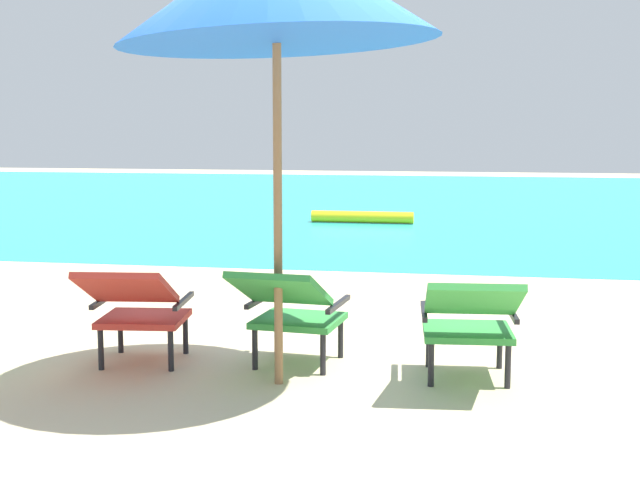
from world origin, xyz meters
name	(u,v)px	position (x,y,z in m)	size (l,w,h in m)	color
ground_plane	(382,264)	(0.00, 4.00, 0.00)	(40.00, 40.00, 0.00)	#CCB78E
ocean_band	(428,200)	(0.00, 12.42, 0.00)	(40.00, 18.00, 0.01)	#28B2B7
swim_buoy	(362,217)	(-0.77, 8.01, 0.10)	(0.18, 0.18, 1.60)	yellow
lounge_chair_left	(136,305)	(-1.03, -0.45, 0.40)	(0.63, 0.93, 0.68)	red
lounge_chair_center	(290,307)	(-0.09, -0.32, 0.40)	(0.62, 0.92, 0.68)	#338E3D
lounge_chair_right	(470,318)	(1.00, -0.44, 0.40)	(0.61, 0.92, 0.68)	#338E3D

